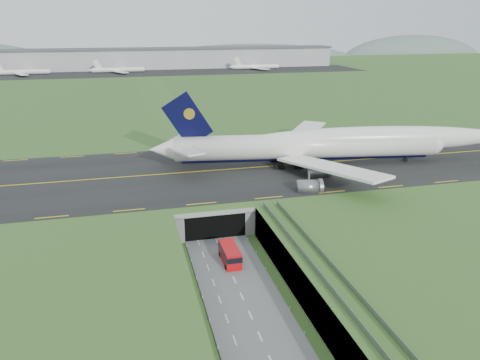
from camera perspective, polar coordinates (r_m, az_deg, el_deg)
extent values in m
plane|color=#345B24|center=(85.38, -1.93, -9.52)|extent=(900.00, 900.00, 0.00)
cube|color=gray|center=(84.00, -1.96, -7.72)|extent=(800.00, 800.00, 6.00)
cube|color=slate|center=(78.95, -0.77, -11.96)|extent=(12.00, 75.00, 0.20)
cube|color=black|center=(113.06, -5.48, 0.98)|extent=(800.00, 44.00, 0.18)
cube|color=gray|center=(100.17, -4.25, -1.71)|extent=(16.00, 22.00, 1.00)
cube|color=gray|center=(100.25, -8.17, -3.37)|extent=(2.00, 22.00, 6.00)
cube|color=gray|center=(102.37, -0.35, -2.70)|extent=(2.00, 22.00, 6.00)
cube|color=black|center=(96.70, -3.70, -4.38)|extent=(12.00, 12.00, 5.00)
cube|color=#A8A8A3|center=(90.01, -3.04, -4.04)|extent=(17.00, 0.50, 0.80)
cube|color=#A8A8A3|center=(70.23, 10.28, -11.12)|extent=(3.00, 53.00, 0.50)
cube|color=gray|center=(69.34, 9.24, -10.76)|extent=(0.06, 53.00, 1.00)
cube|color=gray|center=(70.40, 11.37, -10.42)|extent=(0.06, 53.00, 1.00)
cylinder|color=#A8A8A3|center=(64.74, 13.65, -17.39)|extent=(0.90, 0.90, 5.60)
cylinder|color=#A8A8A3|center=(73.69, 9.34, -12.23)|extent=(0.90, 0.90, 5.60)
cylinder|color=#A8A8A3|center=(83.41, 6.12, -8.18)|extent=(0.90, 0.90, 5.60)
cylinder|color=white|center=(118.19, 8.10, 4.13)|extent=(65.55, 15.78, 6.15)
sphere|color=white|center=(129.68, 22.33, 4.21)|extent=(6.86, 6.86, 6.03)
cone|color=white|center=(115.31, -9.40, 3.70)|extent=(7.52, 6.78, 5.84)
ellipsoid|color=white|center=(123.13, 16.17, 4.83)|extent=(68.09, 15.68, 6.46)
ellipsoid|color=black|center=(129.06, 21.99, 4.54)|extent=(4.66, 3.30, 2.15)
cylinder|color=black|center=(118.81, 8.05, 3.01)|extent=(61.79, 11.76, 2.58)
cube|color=white|center=(133.38, 7.39, 5.42)|extent=(23.21, 26.73, 2.59)
cube|color=white|center=(121.68, -6.51, 5.32)|extent=(9.77, 11.08, 0.99)
cube|color=white|center=(104.65, 11.01, 1.51)|extent=(16.81, 29.27, 2.59)
cube|color=white|center=(107.70, -6.61, 3.55)|extent=(7.61, 11.42, 0.99)
cube|color=black|center=(113.40, -6.42, 7.32)|extent=(12.18, 2.38, 13.60)
cylinder|color=gold|center=(113.12, -6.20, 8.05)|extent=(2.76, 1.06, 2.69)
cylinder|color=slate|center=(127.94, 7.40, 3.46)|extent=(5.41, 3.88, 3.17)
cylinder|color=slate|center=(136.62, 4.62, 4.54)|extent=(5.41, 3.88, 3.17)
cylinder|color=slate|center=(110.94, 9.42, 0.98)|extent=(5.41, 3.88, 3.17)
cylinder|color=slate|center=(100.58, 8.34, -0.84)|extent=(5.41, 3.88, 3.17)
cylinder|color=black|center=(127.85, 19.50, 2.36)|extent=(1.12, 0.63, 1.06)
cube|color=black|center=(118.37, 5.97, 2.17)|extent=(6.70, 7.51, 1.35)
cube|color=red|center=(83.20, -1.23, -9.04)|extent=(2.72, 7.20, 2.87)
cube|color=black|center=(82.93, -1.24, -8.69)|extent=(2.78, 7.30, 0.96)
cube|color=black|center=(83.77, -1.23, -9.77)|extent=(2.53, 6.72, 0.48)
cylinder|color=black|center=(81.44, -1.71, -10.59)|extent=(0.34, 0.86, 0.86)
cylinder|color=black|center=(85.56, -2.42, -9.07)|extent=(0.34, 0.86, 0.86)
cylinder|color=black|center=(81.94, 0.02, -10.39)|extent=(0.34, 0.86, 0.86)
cylinder|color=black|center=(86.03, -0.78, -8.88)|extent=(0.34, 0.86, 0.86)
cube|color=#B2B2B2|center=(374.91, -11.94, 14.24)|extent=(300.00, 22.00, 15.00)
cube|color=#4C4C51|center=(374.44, -12.01, 15.38)|extent=(302.00, 24.00, 1.20)
cube|color=black|center=(345.67, -11.62, 12.68)|extent=(320.00, 50.00, 0.08)
cylinder|color=white|center=(356.19, -25.06, 11.84)|extent=(34.00, 3.20, 3.20)
cylinder|color=white|center=(350.12, -14.61, 12.88)|extent=(34.00, 3.20, 3.20)
cylinder|color=white|center=(363.80, 1.93, 13.65)|extent=(34.00, 3.20, 3.20)
ellipsoid|color=slate|center=(523.39, 1.12, 13.87)|extent=(260.00, 91.00, 44.00)
ellipsoid|color=slate|center=(606.69, 20.23, 13.43)|extent=(180.00, 63.00, 60.00)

